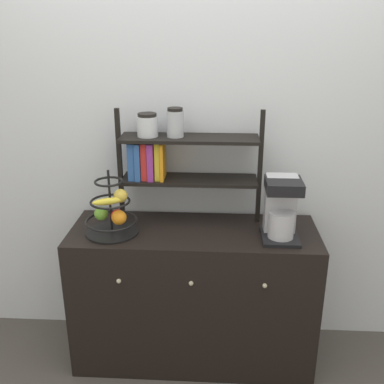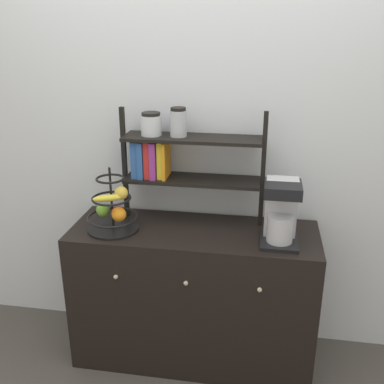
% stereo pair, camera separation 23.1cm
% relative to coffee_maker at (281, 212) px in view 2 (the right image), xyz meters
% --- Properties ---
extents(ground_plane, '(12.00, 12.00, 0.00)m').
position_rel_coffee_maker_xyz_m(ground_plane, '(-0.44, -0.19, -0.96)').
color(ground_plane, '#47423D').
extents(wall_back, '(7.00, 0.05, 2.60)m').
position_rel_coffee_maker_xyz_m(wall_back, '(-0.44, 0.33, 0.34)').
color(wall_back, silver).
rests_on(wall_back, ground_plane).
extents(sideboard, '(1.32, 0.49, 0.80)m').
position_rel_coffee_maker_xyz_m(sideboard, '(-0.44, 0.05, -0.56)').
color(sideboard, black).
rests_on(sideboard, ground_plane).
extents(coffee_maker, '(0.19, 0.23, 0.32)m').
position_rel_coffee_maker_xyz_m(coffee_maker, '(0.00, 0.00, 0.00)').
color(coffee_maker, black).
rests_on(coffee_maker, sideboard).
extents(fruit_stand, '(0.27, 0.27, 0.35)m').
position_rel_coffee_maker_xyz_m(fruit_stand, '(-0.86, -0.02, -0.04)').
color(fruit_stand, black).
rests_on(fruit_stand, sideboard).
extents(shelf_hutch, '(0.78, 0.20, 0.63)m').
position_rel_coffee_maker_xyz_m(shelf_hutch, '(-0.59, 0.18, 0.22)').
color(shelf_hutch, black).
rests_on(shelf_hutch, sideboard).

